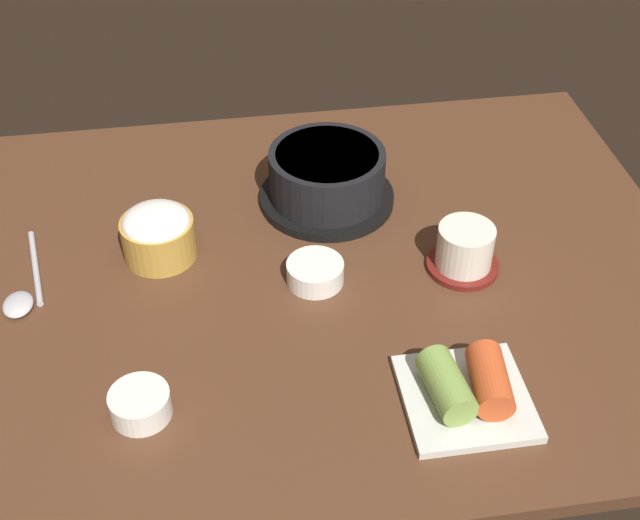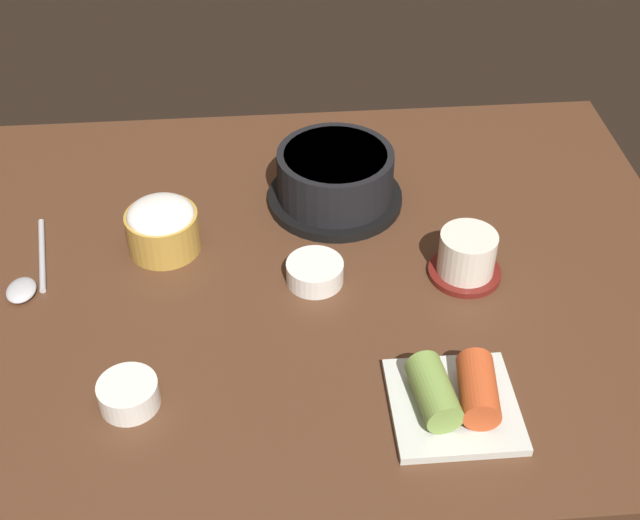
# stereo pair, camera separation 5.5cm
# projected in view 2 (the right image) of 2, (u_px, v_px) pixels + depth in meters

# --- Properties ---
(dining_table) EXTENTS (1.00, 0.76, 0.02)m
(dining_table) POSITION_uv_depth(u_px,v_px,m) (303.00, 274.00, 1.08)
(dining_table) COLOR #4C2D1C
(dining_table) RESTS_ON ground
(stone_pot) EXTENTS (0.19, 0.19, 0.08)m
(stone_pot) POSITION_uv_depth(u_px,v_px,m) (335.00, 178.00, 1.15)
(stone_pot) COLOR black
(stone_pot) RESTS_ON dining_table
(rice_bowl) EXTENTS (0.09, 0.09, 0.07)m
(rice_bowl) POSITION_uv_depth(u_px,v_px,m) (162.00, 226.00, 1.08)
(rice_bowl) COLOR #B78C38
(rice_bowl) RESTS_ON dining_table
(tea_cup_with_saucer) EXTENTS (0.09, 0.09, 0.06)m
(tea_cup_with_saucer) POSITION_uv_depth(u_px,v_px,m) (467.00, 256.00, 1.04)
(tea_cup_with_saucer) COLOR maroon
(tea_cup_with_saucer) RESTS_ON dining_table
(banchan_cup_center) EXTENTS (0.07, 0.07, 0.03)m
(banchan_cup_center) POSITION_uv_depth(u_px,v_px,m) (315.00, 271.00, 1.04)
(banchan_cup_center) COLOR white
(banchan_cup_center) RESTS_ON dining_table
(kimchi_plate) EXTENTS (0.13, 0.13, 0.05)m
(kimchi_plate) POSITION_uv_depth(u_px,v_px,m) (455.00, 397.00, 0.89)
(kimchi_plate) COLOR silver
(kimchi_plate) RESTS_ON dining_table
(side_bowl_near) EXTENTS (0.06, 0.06, 0.03)m
(side_bowl_near) POSITION_uv_depth(u_px,v_px,m) (128.00, 393.00, 0.89)
(side_bowl_near) COLOR white
(side_bowl_near) RESTS_ON dining_table
(spoon) EXTENTS (0.05, 0.17, 0.01)m
(spoon) POSITION_uv_depth(u_px,v_px,m) (28.00, 279.00, 1.05)
(spoon) COLOR #B7B7BC
(spoon) RESTS_ON dining_table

